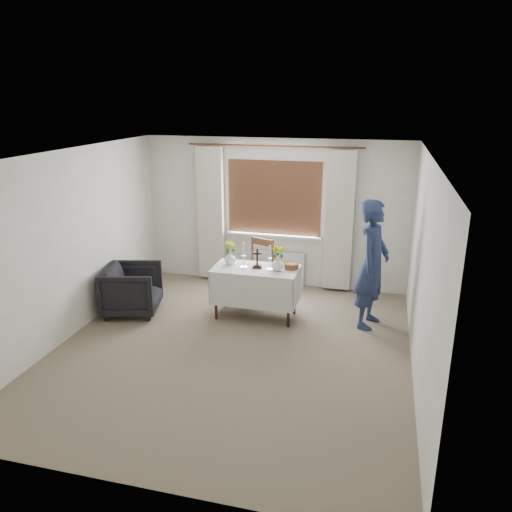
{
  "coord_description": "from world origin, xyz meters",
  "views": [
    {
      "loc": [
        1.74,
        -5.55,
        3.15
      ],
      "look_at": [
        0.1,
        0.86,
        1.01
      ],
      "focal_mm": 35.0,
      "sensor_mm": 36.0,
      "label": 1
    }
  ],
  "objects_px": {
    "armchair": "(132,290)",
    "flower_vase_right": "(278,264)",
    "wooden_cross": "(257,258)",
    "altar_table": "(256,292)",
    "wooden_chair": "(255,270)",
    "flower_vase_left": "(230,258)",
    "person": "(372,264)"
  },
  "relations": [
    {
      "from": "wooden_cross",
      "to": "altar_table",
      "type": "bearing_deg",
      "value": -144.85
    },
    {
      "from": "altar_table",
      "to": "wooden_cross",
      "type": "bearing_deg",
      "value": 45.93
    },
    {
      "from": "wooden_chair",
      "to": "flower_vase_left",
      "type": "distance_m",
      "value": 0.7
    },
    {
      "from": "armchair",
      "to": "person",
      "type": "distance_m",
      "value": 3.55
    },
    {
      "from": "armchair",
      "to": "wooden_chair",
      "type": "bearing_deg",
      "value": -74.38
    },
    {
      "from": "armchair",
      "to": "flower_vase_right",
      "type": "relative_size",
      "value": 4.15
    },
    {
      "from": "wooden_chair",
      "to": "wooden_cross",
      "type": "relative_size",
      "value": 3.39
    },
    {
      "from": "altar_table",
      "to": "wooden_chair",
      "type": "relative_size",
      "value": 1.26
    },
    {
      "from": "altar_table",
      "to": "person",
      "type": "relative_size",
      "value": 0.68
    },
    {
      "from": "altar_table",
      "to": "person",
      "type": "height_order",
      "value": "person"
    },
    {
      "from": "armchair",
      "to": "altar_table",
      "type": "bearing_deg",
      "value": -94.15
    },
    {
      "from": "wooden_cross",
      "to": "flower_vase_right",
      "type": "relative_size",
      "value": 1.49
    },
    {
      "from": "person",
      "to": "wooden_cross",
      "type": "relative_size",
      "value": 6.28
    },
    {
      "from": "wooden_chair",
      "to": "altar_table",
      "type": "bearing_deg",
      "value": -54.85
    },
    {
      "from": "armchair",
      "to": "wooden_cross",
      "type": "bearing_deg",
      "value": -93.7
    },
    {
      "from": "armchair",
      "to": "flower_vase_right",
      "type": "bearing_deg",
      "value": -96.15
    },
    {
      "from": "armchair",
      "to": "flower_vase_left",
      "type": "height_order",
      "value": "flower_vase_left"
    },
    {
      "from": "flower_vase_left",
      "to": "person",
      "type": "bearing_deg",
      "value": 1.2
    },
    {
      "from": "wooden_cross",
      "to": "flower_vase_left",
      "type": "xyz_separation_m",
      "value": [
        -0.44,
        0.07,
        -0.05
      ]
    },
    {
      "from": "wooden_cross",
      "to": "flower_vase_right",
      "type": "height_order",
      "value": "wooden_cross"
    },
    {
      "from": "altar_table",
      "to": "flower_vase_right",
      "type": "bearing_deg",
      "value": -3.56
    },
    {
      "from": "wooden_chair",
      "to": "flower_vase_left",
      "type": "height_order",
      "value": "wooden_chair"
    },
    {
      "from": "wooden_chair",
      "to": "flower_vase_right",
      "type": "distance_m",
      "value": 0.9
    },
    {
      "from": "armchair",
      "to": "flower_vase_left",
      "type": "distance_m",
      "value": 1.56
    },
    {
      "from": "wooden_chair",
      "to": "person",
      "type": "distance_m",
      "value": 1.92
    },
    {
      "from": "armchair",
      "to": "flower_vase_left",
      "type": "xyz_separation_m",
      "value": [
        1.42,
        0.41,
        0.49
      ]
    },
    {
      "from": "wooden_chair",
      "to": "person",
      "type": "xyz_separation_m",
      "value": [
        1.8,
        -0.5,
        0.42
      ]
    },
    {
      "from": "wooden_cross",
      "to": "flower_vase_right",
      "type": "bearing_deg",
      "value": -17.83
    },
    {
      "from": "altar_table",
      "to": "armchair",
      "type": "relative_size",
      "value": 1.53
    },
    {
      "from": "flower_vase_left",
      "to": "altar_table",
      "type": "bearing_deg",
      "value": -12.1
    },
    {
      "from": "armchair",
      "to": "flower_vase_left",
      "type": "bearing_deg",
      "value": -87.93
    },
    {
      "from": "wooden_chair",
      "to": "flower_vase_right",
      "type": "height_order",
      "value": "wooden_chair"
    }
  ]
}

